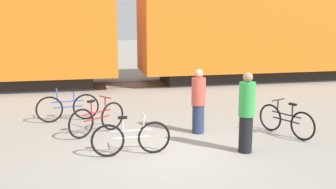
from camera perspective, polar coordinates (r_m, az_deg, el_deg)
name	(u,v)px	position (r m, az deg, el deg)	size (l,w,h in m)	color
ground_plane	(174,153)	(8.85, 0.91, -8.55)	(80.00, 80.00, 0.00)	gray
freight_train	(128,17)	(17.21, -5.86, 11.14)	(26.57, 3.03, 5.60)	black
rail_near	(131,87)	(16.77, -5.39, 1.05)	(38.57, 0.07, 0.01)	#4C4238
rail_far	(127,82)	(18.18, -5.92, 1.85)	(38.57, 0.07, 0.01)	#4C4238
bicycle_maroon	(97,119)	(10.30, -10.22, -3.50)	(1.46, 1.08, 0.95)	black
bicycle_silver	(131,138)	(8.67, -5.36, -6.31)	(1.75, 0.46, 0.91)	black
bicycle_black	(286,121)	(10.48, 16.73, -3.67)	(0.74, 1.61, 0.90)	black
bicycle_blue	(68,107)	(11.73, -14.32, -1.82)	(1.79, 0.46, 0.95)	black
person_in_green	(246,113)	(8.85, 11.32, -2.60)	(0.35, 0.35, 1.82)	black
person_in_red	(198,102)	(10.14, 4.44, -1.05)	(0.36, 0.36, 1.68)	#283351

